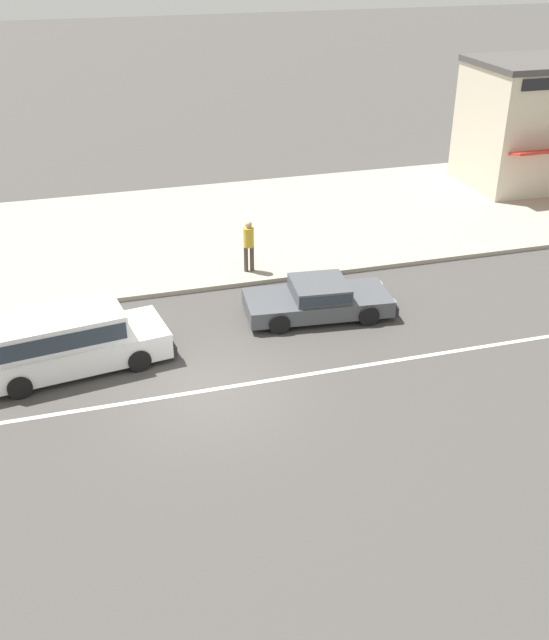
{
  "coord_description": "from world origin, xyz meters",
  "views": [
    {
      "loc": [
        -2.7,
        -15.3,
        10.31
      ],
      "look_at": [
        2.22,
        1.64,
        0.8
      ],
      "focal_mm": 42.0,
      "sensor_mm": 36.0,
      "label": 1
    }
  ],
  "objects_px": {
    "shopfront_corner_warung": "(539,122)",
    "sedan_dark_grey_0": "(319,299)",
    "minivan_white_2": "(66,339)",
    "pedestrian_near_clock": "(249,242)"
  },
  "relations": [
    {
      "from": "shopfront_corner_warung",
      "to": "sedan_dark_grey_0",
      "type": "bearing_deg",
      "value": -145.19
    },
    {
      "from": "sedan_dark_grey_0",
      "to": "shopfront_corner_warung",
      "type": "distance_m",
      "value": 15.79
    },
    {
      "from": "minivan_white_2",
      "to": "pedestrian_near_clock",
      "type": "bearing_deg",
      "value": 35.79
    },
    {
      "from": "pedestrian_near_clock",
      "to": "shopfront_corner_warung",
      "type": "xyz_separation_m",
      "value": [
        14.1,
        5.66,
        1.56
      ]
    },
    {
      "from": "sedan_dark_grey_0",
      "to": "minivan_white_2",
      "type": "xyz_separation_m",
      "value": [
        -7.15,
        -0.98,
        0.31
      ]
    },
    {
      "from": "pedestrian_near_clock",
      "to": "shopfront_corner_warung",
      "type": "distance_m",
      "value": 15.27
    },
    {
      "from": "minivan_white_2",
      "to": "sedan_dark_grey_0",
      "type": "bearing_deg",
      "value": 7.82
    },
    {
      "from": "sedan_dark_grey_0",
      "to": "pedestrian_near_clock",
      "type": "distance_m",
      "value": 3.56
    },
    {
      "from": "sedan_dark_grey_0",
      "to": "minivan_white_2",
      "type": "height_order",
      "value": "minivan_white_2"
    },
    {
      "from": "shopfront_corner_warung",
      "to": "minivan_white_2",
      "type": "bearing_deg",
      "value": -153.63
    }
  ]
}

